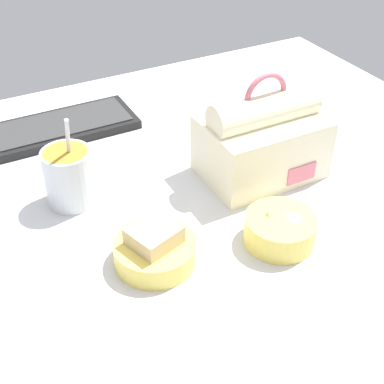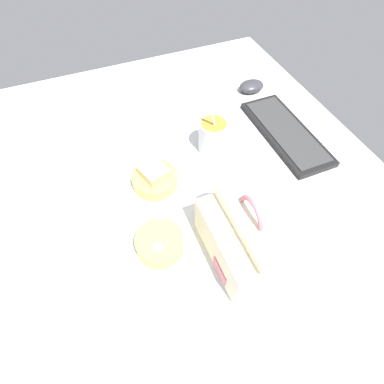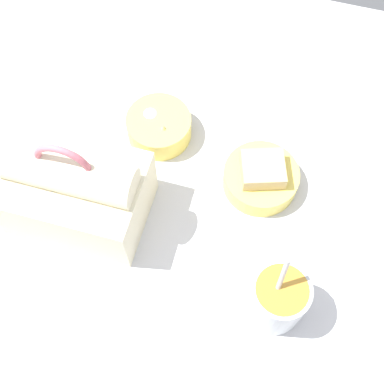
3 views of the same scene
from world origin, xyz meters
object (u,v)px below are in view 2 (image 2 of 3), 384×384
Objects in this scene: keyboard at (286,133)px; computer_mouse at (252,86)px; soup_cup at (213,136)px; bento_bowl_sandwich at (155,178)px; lunch_bag at (244,236)px; bento_bowl_snacks at (160,243)px.

computer_mouse reaches higher than keyboard.
computer_mouse is (-24.88, 1.28, 0.87)cm from keyboard.
soup_cup is 21.48cm from bento_bowl_sandwich.
keyboard is 2.80× the size of bento_bowl_sandwich.
keyboard is 3.80× the size of computer_mouse.
keyboard is 24.82cm from soup_cup.
bento_bowl_sandwich reaches higher than computer_mouse.
lunch_bag is 19.68cm from bento_bowl_snacks.
lunch_bag is at bearing -13.13° from soup_cup.
computer_mouse is (-55.27, 33.35, -5.22)cm from lunch_bag.
computer_mouse is (-47.39, 50.77, -0.57)cm from bento_bowl_snacks.
soup_cup is 33.68cm from computer_mouse.
keyboard is 54.38cm from bento_bowl_snacks.
bento_bowl_snacks is at bearing -114.35° from lunch_bag.
computer_mouse is at bearing 177.06° from keyboard.
computer_mouse is (-21.72, 25.52, -3.41)cm from soup_cup.
lunch_bag reaches higher than keyboard.
soup_cup is (-33.55, 7.82, -1.81)cm from lunch_bag.
bento_bowl_sandwich is at bearing -85.76° from keyboard.
bento_bowl_sandwich is at bearing 165.53° from bento_bowl_snacks.
bento_bowl_snacks is (22.51, -49.49, 1.44)cm from keyboard.
computer_mouse is at bearing 130.39° from soup_cup.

